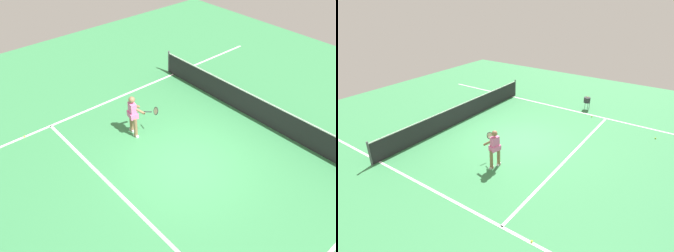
% 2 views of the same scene
% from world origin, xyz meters
% --- Properties ---
extents(ground_plane, '(24.15, 24.15, 0.00)m').
position_xyz_m(ground_plane, '(0.00, 0.00, 0.00)').
color(ground_plane, '#38844C').
extents(service_line_marking, '(9.47, 0.10, 0.01)m').
position_xyz_m(service_line_marking, '(0.00, -2.46, 0.00)').
color(service_line_marking, white).
rests_on(service_line_marking, ground).
extents(sideline_left_marking, '(0.10, 16.58, 0.01)m').
position_xyz_m(sideline_left_marking, '(-4.73, 0.00, 0.00)').
color(sideline_left_marking, white).
rests_on(sideline_left_marking, ground).
extents(court_net, '(10.15, 0.08, 1.03)m').
position_xyz_m(court_net, '(0.00, 3.56, 0.48)').
color(court_net, '#4C4C51').
rests_on(court_net, ground).
extents(tennis_player, '(0.92, 0.90, 1.55)m').
position_xyz_m(tennis_player, '(-2.33, -0.40, 0.85)').
color(tennis_player, '#8C6647').
rests_on(tennis_player, ground).
extents(tennis_ball_near, '(0.07, 0.07, 0.07)m').
position_xyz_m(tennis_ball_near, '(-4.71, -3.46, 0.03)').
color(tennis_ball_near, '#D1E533').
rests_on(tennis_ball_near, ground).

